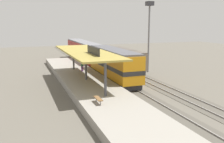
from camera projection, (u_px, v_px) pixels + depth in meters
name	position (u px, v px, depth m)	size (l,w,h in m)	color
ground_plane	(132.00, 82.00, 36.07)	(120.00, 120.00, 0.00)	#5B564C
track_near	(118.00, 83.00, 35.39)	(3.20, 110.00, 0.16)	#4E4941
track_far	(148.00, 81.00, 36.93)	(3.20, 110.00, 0.16)	#4E4941
platform	(86.00, 83.00, 33.76)	(6.00, 44.00, 0.90)	gray
station_canopy	(86.00, 52.00, 32.89)	(5.20, 18.00, 4.70)	#47474C
platform_bench	(98.00, 99.00, 23.86)	(0.44, 1.70, 0.50)	#333338
locomotive	(113.00, 64.00, 36.82)	(2.93, 14.43, 4.44)	#28282D
passenger_carriage_single	(84.00, 51.00, 53.44)	(2.90, 20.00, 4.24)	#28282D
freight_car	(125.00, 59.00, 44.61)	(2.80, 12.00, 3.54)	#28282D
light_mast	(149.00, 22.00, 42.02)	(1.10, 1.10, 11.70)	slate
person_waiting	(82.00, 65.00, 39.19)	(0.34, 0.34, 1.71)	#663375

